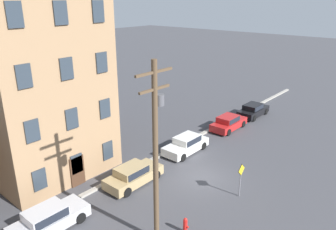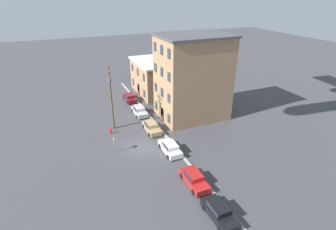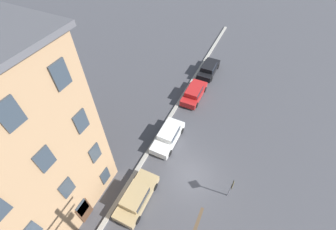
% 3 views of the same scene
% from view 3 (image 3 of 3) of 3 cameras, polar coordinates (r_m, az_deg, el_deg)
% --- Properties ---
extents(ground_plane, '(200.00, 200.00, 0.00)m').
position_cam_3_polar(ground_plane, '(20.51, 5.66, -15.12)').
color(ground_plane, '#424247').
extents(kerb_strip, '(56.00, 0.36, 0.16)m').
position_cam_3_polar(kerb_strip, '(21.39, -5.79, -10.45)').
color(kerb_strip, '#9E998E').
rests_on(kerb_strip, ground_plane).
extents(car_tan, '(4.40, 1.92, 1.43)m').
position_cam_3_polar(car_tan, '(18.99, -8.06, -19.87)').
color(car_tan, tan).
rests_on(car_tan, ground_plane).
extents(car_white, '(4.40, 1.92, 1.43)m').
position_cam_3_polar(car_white, '(21.83, 0.03, -5.22)').
color(car_white, silver).
rests_on(car_white, ground_plane).
extents(car_red, '(4.40, 1.92, 1.43)m').
position_cam_3_polar(car_red, '(26.18, 6.60, 5.65)').
color(car_red, '#B21E1E').
rests_on(car_red, ground_plane).
extents(car_black, '(4.40, 1.92, 1.43)m').
position_cam_3_polar(car_black, '(30.08, 10.28, 11.54)').
color(car_black, black).
rests_on(car_black, ground_plane).
extents(caution_sign, '(0.84, 0.08, 2.42)m').
position_cam_3_polar(caution_sign, '(18.87, 15.79, -17.17)').
color(caution_sign, slate).
rests_on(caution_sign, ground_plane).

